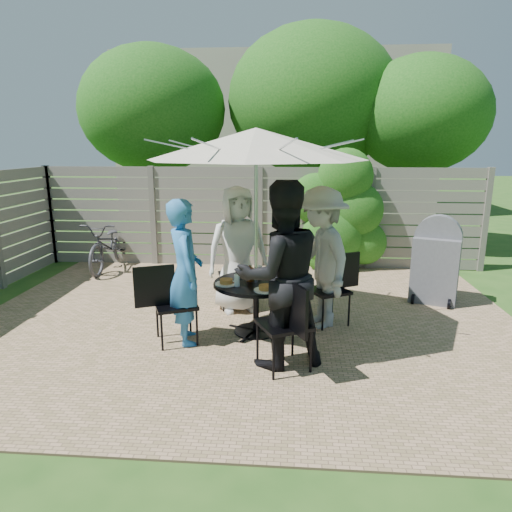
# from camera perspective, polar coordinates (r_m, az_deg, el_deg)

# --- Properties ---
(backyard_envelope) EXTENTS (60.00, 60.00, 5.00)m
(backyard_envelope) POSITION_cam_1_polar(r_m,az_deg,el_deg) (15.58, 2.79, 15.12)
(backyard_envelope) COLOR #254E18
(backyard_envelope) RESTS_ON ground
(patio_table) EXTENTS (1.29, 1.29, 0.65)m
(patio_table) POSITION_cam_1_polar(r_m,az_deg,el_deg) (5.45, -0.00, -5.21)
(patio_table) COLOR black
(patio_table) RESTS_ON ground
(umbrella) EXTENTS (3.22, 3.22, 2.41)m
(umbrella) POSITION_cam_1_polar(r_m,az_deg,el_deg) (5.16, -0.00, 13.81)
(umbrella) COLOR silver
(umbrella) RESTS_ON ground
(chair_back) EXTENTS (0.55, 0.72, 0.94)m
(chair_back) POSITION_cam_1_polar(r_m,az_deg,el_deg) (6.39, -2.54, -3.97)
(chair_back) COLOR black
(chair_back) RESTS_ON ground
(person_back) EXTENTS (0.98, 0.81, 1.71)m
(person_back) POSITION_cam_1_polar(r_m,az_deg,el_deg) (6.11, -2.29, 0.78)
(person_back) COLOR silver
(person_back) RESTS_ON ground
(chair_left) EXTENTS (0.72, 0.59, 0.94)m
(chair_left) POSITION_cam_1_polar(r_m,az_deg,el_deg) (5.33, -10.08, -7.86)
(chair_left) COLOR black
(chair_left) RESTS_ON ground
(person_left) EXTENTS (0.59, 0.71, 1.66)m
(person_left) POSITION_cam_1_polar(r_m,az_deg,el_deg) (5.17, -8.84, -2.07)
(person_left) COLOR #2A71B8
(person_left) RESTS_ON ground
(chair_front) EXTENTS (0.63, 0.74, 0.98)m
(chair_front) POSITION_cam_1_polar(r_m,az_deg,el_deg) (4.66, 3.57, -10.74)
(chair_front) COLOR black
(chair_front) RESTS_ON ground
(person_front) EXTENTS (1.13, 1.01, 1.90)m
(person_front) POSITION_cam_1_polar(r_m,az_deg,el_deg) (4.55, 3.07, -2.51)
(person_front) COLOR black
(person_front) RESTS_ON ground
(chair_right) EXTENTS (0.69, 0.59, 0.91)m
(chair_right) POSITION_cam_1_polar(r_m,az_deg,el_deg) (5.85, 9.11, -5.90)
(chair_right) COLOR black
(chair_right) RESTS_ON ground
(person_right) EXTENTS (1.02, 1.29, 1.75)m
(person_right) POSITION_cam_1_polar(r_m,az_deg,el_deg) (5.62, 8.11, -0.28)
(person_right) COLOR #9C9B97
(person_right) RESTS_ON ground
(plate_back) EXTENTS (0.26, 0.26, 0.06)m
(plate_back) POSITION_cam_1_polar(r_m,az_deg,el_deg) (5.72, -1.06, -1.99)
(plate_back) COLOR white
(plate_back) RESTS_ON patio_table
(plate_left) EXTENTS (0.26, 0.26, 0.06)m
(plate_left) POSITION_cam_1_polar(r_m,az_deg,el_deg) (5.29, -3.73, -3.30)
(plate_left) COLOR white
(plate_left) RESTS_ON patio_table
(plate_front) EXTENTS (0.26, 0.26, 0.06)m
(plate_front) POSITION_cam_1_polar(r_m,az_deg,el_deg) (5.06, 1.20, -4.10)
(plate_front) COLOR white
(plate_front) RESTS_ON patio_table
(plate_right) EXTENTS (0.26, 0.26, 0.06)m
(plate_right) POSITION_cam_1_polar(r_m,az_deg,el_deg) (5.50, 3.59, -2.66)
(plate_right) COLOR white
(plate_right) RESTS_ON patio_table
(glass_left) EXTENTS (0.07, 0.07, 0.14)m
(glass_left) POSITION_cam_1_polar(r_m,az_deg,el_deg) (5.21, -2.40, -3.06)
(glass_left) COLOR silver
(glass_left) RESTS_ON patio_table
(glass_front) EXTENTS (0.07, 0.07, 0.14)m
(glass_front) POSITION_cam_1_polar(r_m,az_deg,el_deg) (5.17, 1.96, -3.19)
(glass_front) COLOR silver
(glass_front) RESTS_ON patio_table
(glass_right) EXTENTS (0.07, 0.07, 0.14)m
(glass_right) POSITION_cam_1_polar(r_m,az_deg,el_deg) (5.55, 2.25, -2.00)
(glass_right) COLOR silver
(glass_right) RESTS_ON patio_table
(syrup_jug) EXTENTS (0.09, 0.09, 0.16)m
(syrup_jug) POSITION_cam_1_polar(r_m,az_deg,el_deg) (5.40, -0.77, -2.32)
(syrup_jug) COLOR #59280C
(syrup_jug) RESTS_ON patio_table
(coffee_cup) EXTENTS (0.08, 0.08, 0.12)m
(coffee_cup) POSITION_cam_1_polar(r_m,az_deg,el_deg) (5.61, 0.31, -1.93)
(coffee_cup) COLOR #C6B293
(coffee_cup) RESTS_ON patio_table
(bicycle) EXTENTS (0.64, 1.73, 0.90)m
(bicycle) POSITION_cam_1_polar(r_m,az_deg,el_deg) (8.72, -17.90, 1.33)
(bicycle) COLOR #333338
(bicycle) RESTS_ON ground
(bbq_grill) EXTENTS (0.76, 0.68, 1.27)m
(bbq_grill) POSITION_cam_1_polar(r_m,az_deg,el_deg) (6.99, 21.56, -0.85)
(bbq_grill) COLOR #5E5E63
(bbq_grill) RESTS_ON ground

